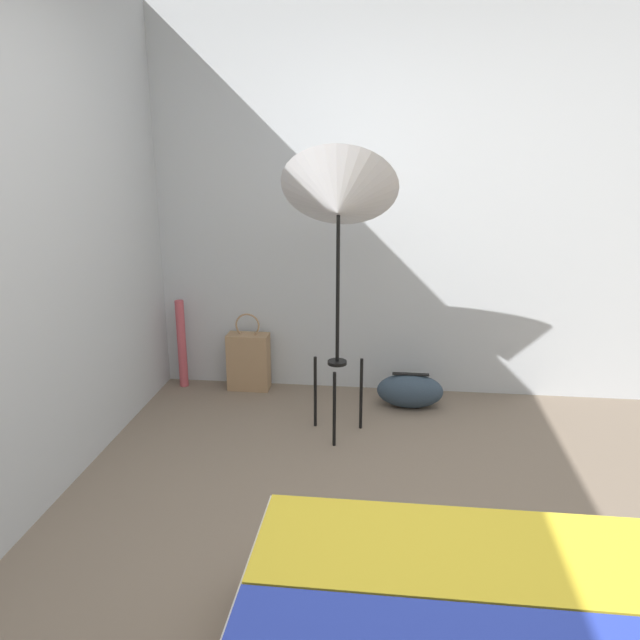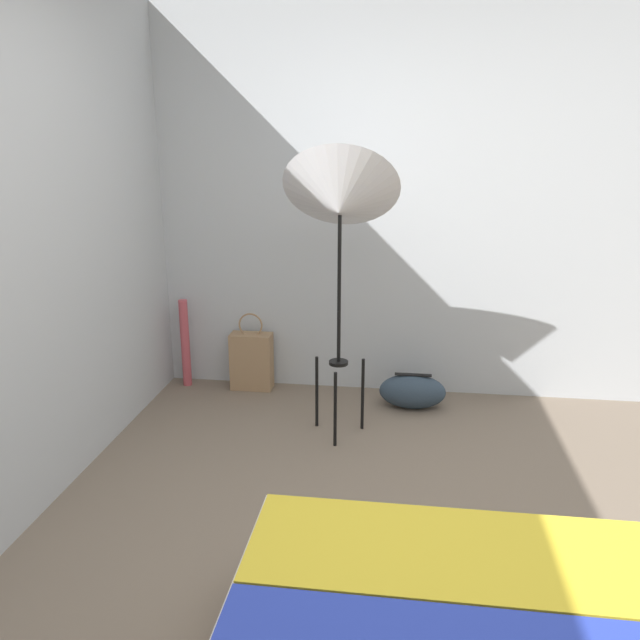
{
  "view_description": "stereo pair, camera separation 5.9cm",
  "coord_description": "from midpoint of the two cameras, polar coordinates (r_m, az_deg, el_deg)",
  "views": [
    {
      "loc": [
        -0.05,
        -2.0,
        1.74
      ],
      "look_at": [
        -0.44,
        1.28,
        0.78
      ],
      "focal_mm": 35.0,
      "sensor_mm": 36.0,
      "label": 1
    },
    {
      "loc": [
        0.0,
        -1.99,
        1.74
      ],
      "look_at": [
        -0.44,
        1.28,
        0.78
      ],
      "focal_mm": 35.0,
      "sensor_mm": 36.0,
      "label": 2
    }
  ],
  "objects": [
    {
      "name": "ground_plane",
      "position": [
        2.65,
        6.96,
        -25.04
      ],
      "size": [
        14.0,
        14.0,
        0.0
      ],
      "primitive_type": "plane",
      "color": "#756656"
    },
    {
      "name": "paper_roll",
      "position": [
        4.6,
        -11.91,
        -2.09
      ],
      "size": [
        0.06,
        0.06,
        0.64
      ],
      "color": "#BC4C56",
      "rests_on": "ground_plane"
    },
    {
      "name": "wall_back",
      "position": [
        4.27,
        8.09,
        10.16
      ],
      "size": [
        8.0,
        0.05,
        2.6
      ],
      "color": "#B7BCC1",
      "rests_on": "ground_plane"
    },
    {
      "name": "duffel_bag",
      "position": [
        4.25,
        8.78,
        -6.46
      ],
      "size": [
        0.44,
        0.23,
        0.24
      ],
      "color": "#2D3D4C",
      "rests_on": "ground_plane"
    },
    {
      "name": "photo_umbrella",
      "position": [
        3.51,
        2.25,
        10.7
      ],
      "size": [
        0.67,
        0.6,
        1.72
      ],
      "color": "black",
      "rests_on": "ground_plane"
    },
    {
      "name": "wall_side_left",
      "position": [
        3.46,
        -21.74,
        7.79
      ],
      "size": [
        0.05,
        8.0,
        2.6
      ],
      "color": "#B7BCC1",
      "rests_on": "ground_plane"
    },
    {
      "name": "tote_bag",
      "position": [
        4.51,
        -5.95,
        -3.7
      ],
      "size": [
        0.29,
        0.14,
        0.56
      ],
      "color": "#9E7A56",
      "rests_on": "ground_plane"
    }
  ]
}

